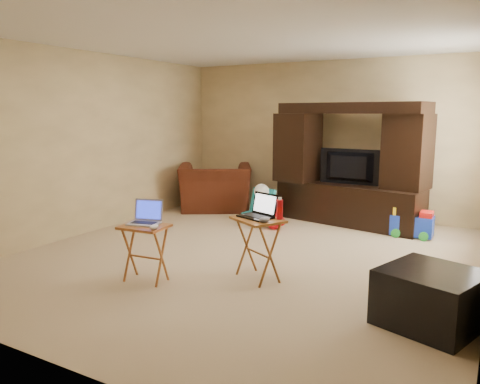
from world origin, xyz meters
The scene contains 19 objects.
floor centered at (0.00, 0.00, 0.00)m, with size 5.50×5.50×0.00m, color tan.
ceiling centered at (0.00, 0.00, 2.50)m, with size 5.50×5.50×0.00m, color silver.
wall_back centered at (0.00, 2.75, 1.25)m, with size 5.00×5.00×0.00m, color tan.
wall_front centered at (0.00, -2.75, 1.25)m, with size 5.00×5.00×0.00m, color tan.
wall_left centered at (-2.50, 0.00, 1.25)m, with size 5.50×5.50×0.00m, color tan.
entertainment_center centered at (0.53, 2.18, 0.91)m, with size 2.22×0.56×1.82m, color black.
television centered at (0.53, 2.13, 0.87)m, with size 0.92×0.12×0.53m, color black.
recliner centered at (-1.77, 2.06, 0.39)m, with size 1.21×1.05×0.78m, color #481A0F.
child_rocker centered at (-0.71, 1.63, 0.26)m, with size 0.38×0.44×0.51m, color #177680, non-canonical shape.
plush_toy centered at (-0.29, 1.33, 0.21)m, with size 0.38×0.31×0.42m, color red, non-canonical shape.
push_toy centered at (1.52, 1.87, 0.21)m, with size 0.55×0.40×0.42m, color #1835C3, non-canonical shape.
ottoman centered at (2.12, -0.87, 0.22)m, with size 0.70×0.70×0.45m, color black.
tray_table_left centered at (-0.51, -1.22, 0.29)m, with size 0.44×0.35×0.57m, color #AB5A29.
tray_table_right centered at (0.44, -0.62, 0.32)m, with size 0.49×0.39×0.63m, color #976024.
laptop_left centered at (-0.54, -1.19, 0.69)m, with size 0.30×0.25×0.24m, color #A1A2A6.
laptop_right centered at (0.40, -0.60, 0.75)m, with size 0.33×0.27×0.24m, color black.
mouse_left centered at (-0.33, -1.29, 0.60)m, with size 0.07×0.12×0.05m, color white.
mouse_right centered at (0.57, -0.74, 0.66)m, with size 0.08×0.13×0.05m, color #46464C.
water_bottle centered at (0.64, -0.54, 0.73)m, with size 0.06×0.06×0.19m, color #B40B13.
Camera 1 is at (2.53, -4.68, 1.68)m, focal length 35.00 mm.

